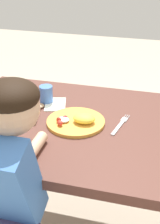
# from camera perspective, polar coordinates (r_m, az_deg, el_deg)

# --- Properties ---
(dining_table) EXTENTS (1.41, 0.86, 0.69)m
(dining_table) POSITION_cam_1_polar(r_m,az_deg,el_deg) (1.56, 3.17, -5.49)
(dining_table) COLOR #552F26
(dining_table) RESTS_ON ground_plane
(plate) EXTENTS (0.27, 0.27, 0.05)m
(plate) POSITION_cam_1_polar(r_m,az_deg,el_deg) (1.51, -0.58, -1.57)
(plate) COLOR gold
(plate) RESTS_ON dining_table
(fork) EXTENTS (0.06, 0.20, 0.01)m
(fork) POSITION_cam_1_polar(r_m,az_deg,el_deg) (1.52, 6.96, -2.21)
(fork) COLOR silver
(fork) RESTS_ON dining_table
(spoon) EXTENTS (0.07, 0.21, 0.02)m
(spoon) POSITION_cam_1_polar(r_m,az_deg,el_deg) (1.64, -7.14, 0.38)
(spoon) COLOR tan
(spoon) RESTS_ON dining_table
(drinking_cup) EXTENTS (0.07, 0.07, 0.09)m
(drinking_cup) POSITION_cam_1_polar(r_m,az_deg,el_deg) (1.71, -5.86, 3.08)
(drinking_cup) COLOR #497BD3
(drinking_cup) RESTS_ON dining_table
(person) EXTENTS (0.19, 0.44, 1.06)m
(person) POSITION_cam_1_polar(r_m,az_deg,el_deg) (1.24, -11.47, -15.93)
(person) COLOR #483D60
(person) RESTS_ON ground_plane
(napkin) EXTENTS (0.14, 0.17, 0.00)m
(napkin) POSITION_cam_1_polar(r_m,az_deg,el_deg) (1.70, -4.29, 1.33)
(napkin) COLOR white
(napkin) RESTS_ON dining_table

